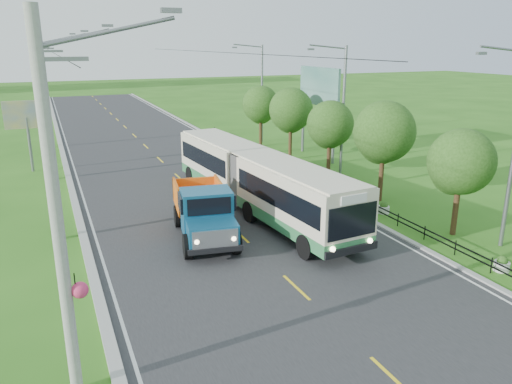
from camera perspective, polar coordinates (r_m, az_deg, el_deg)
ground at (r=19.83m, az=4.62°, el=-10.85°), size 240.00×240.00×0.00m
road at (r=37.60m, az=-9.58°, el=2.38°), size 14.00×120.00×0.02m
curb_left at (r=36.67m, az=-20.56°, el=1.28°), size 0.40×120.00×0.15m
curb_right at (r=39.79m, az=0.48°, el=3.46°), size 0.30×120.00×0.10m
edge_line_left at (r=36.71m, az=-19.70°, el=1.29°), size 0.12×120.00×0.00m
edge_line_right at (r=39.60m, az=-0.19°, el=3.36°), size 0.12×120.00×0.00m
centre_dash at (r=19.82m, az=4.63°, el=-10.80°), size 0.12×2.20×0.00m
railing_right at (r=34.86m, az=5.70°, el=1.90°), size 0.04×40.00×0.60m
pole_nearest at (r=13.21m, az=-21.53°, el=-3.15°), size 3.51×0.44×10.00m
pole_near at (r=24.85m, az=-22.74°, el=6.00°), size 3.51×0.32×10.00m
pole_mid at (r=36.74m, az=-23.12°, el=9.03°), size 3.51×0.32×10.00m
pole_far at (r=48.69m, az=-23.31°, el=10.58°), size 3.51×0.32×10.00m
tree_second at (r=25.94m, az=22.24°, el=2.89°), size 3.18×3.26×5.30m
tree_third at (r=30.26m, az=14.36°, el=6.34°), size 3.60×3.62×6.00m
tree_fourth at (r=35.22m, az=8.42°, el=7.42°), size 3.24×3.31×5.40m
tree_fifth at (r=40.36m, az=3.98°, el=9.11°), size 3.48×3.52×5.80m
tree_back at (r=45.77m, az=0.53°, el=9.79°), size 3.30×3.36×5.50m
streetlight_mid at (r=35.33m, az=9.74°, el=9.55°), size 3.02×0.20×9.07m
streetlight_far at (r=47.65m, az=0.51°, el=11.58°), size 3.02×0.20×9.07m
planter_front at (r=23.39m, az=26.28°, el=-7.43°), size 0.64×0.64×0.67m
planter_near at (r=28.76m, az=14.38°, el=-1.81°), size 0.64×0.64×0.67m
planter_mid at (r=35.15m, az=6.56°, el=1.97°), size 0.64×0.64×0.67m
planter_far at (r=42.09m, az=1.21°, el=4.53°), size 0.64×0.64×0.67m
billboard_left at (r=39.89m, az=-24.76°, el=7.56°), size 3.00×0.20×5.20m
billboard_right at (r=41.23m, az=7.20°, el=11.26°), size 0.24×6.00×7.30m
bus at (r=27.89m, az=0.08°, el=1.77°), size 4.19×17.17×3.28m
dump_truck at (r=24.09m, az=-5.97°, el=-1.88°), size 3.34×6.67×2.68m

